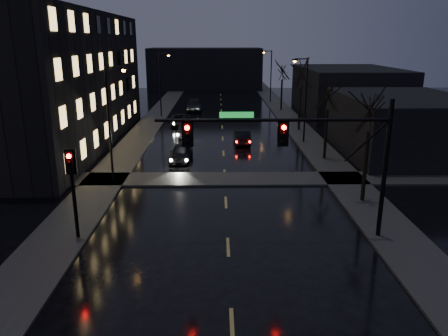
{
  "coord_description": "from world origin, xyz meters",
  "views": [
    {
      "loc": [
        -0.46,
        -11.08,
        9.61
      ],
      "look_at": [
        -0.16,
        10.62,
        3.2
      ],
      "focal_mm": 35.0,
      "sensor_mm": 36.0,
      "label": 1
    }
  ],
  "objects_px": {
    "oncoming_car_a": "(181,152)",
    "oncoming_car_b": "(185,130)",
    "lead_car": "(242,137)",
    "oncoming_car_c": "(181,120)",
    "oncoming_car_d": "(194,105)"
  },
  "relations": [
    {
      "from": "oncoming_car_d",
      "to": "lead_car",
      "type": "distance_m",
      "value": 21.1
    },
    {
      "from": "oncoming_car_a",
      "to": "oncoming_car_d",
      "type": "xyz_separation_m",
      "value": [
        -0.34,
        26.31,
        0.07
      ]
    },
    {
      "from": "oncoming_car_c",
      "to": "lead_car",
      "type": "bearing_deg",
      "value": -58.16
    },
    {
      "from": "oncoming_car_b",
      "to": "oncoming_car_d",
      "type": "distance_m",
      "value": 16.86
    },
    {
      "from": "oncoming_car_d",
      "to": "lead_car",
      "type": "bearing_deg",
      "value": -79.03
    },
    {
      "from": "oncoming_car_a",
      "to": "oncoming_car_b",
      "type": "bearing_deg",
      "value": 94.96
    },
    {
      "from": "lead_car",
      "to": "oncoming_car_a",
      "type": "bearing_deg",
      "value": 46.81
    },
    {
      "from": "oncoming_car_b",
      "to": "lead_car",
      "type": "xyz_separation_m",
      "value": [
        5.63,
        -3.47,
        0.02
      ]
    },
    {
      "from": "oncoming_car_c",
      "to": "lead_car",
      "type": "distance_m",
      "value": 11.4
    },
    {
      "from": "oncoming_car_c",
      "to": "oncoming_car_d",
      "type": "height_order",
      "value": "oncoming_car_d"
    },
    {
      "from": "oncoming_car_a",
      "to": "oncoming_car_c",
      "type": "xyz_separation_m",
      "value": [
        -1.28,
        15.28,
        -0.05
      ]
    },
    {
      "from": "oncoming_car_a",
      "to": "oncoming_car_b",
      "type": "height_order",
      "value": "oncoming_car_a"
    },
    {
      "from": "oncoming_car_c",
      "to": "lead_car",
      "type": "relative_size",
      "value": 1.15
    },
    {
      "from": "oncoming_car_b",
      "to": "oncoming_car_a",
      "type": "bearing_deg",
      "value": -91.46
    },
    {
      "from": "oncoming_car_b",
      "to": "lead_car",
      "type": "distance_m",
      "value": 6.62
    }
  ]
}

